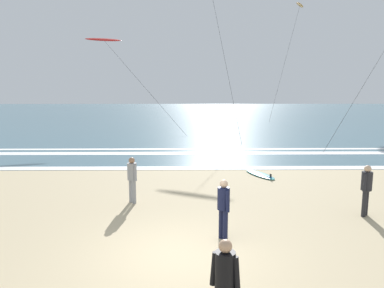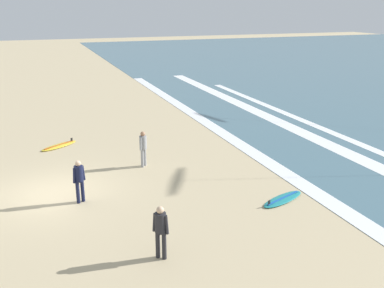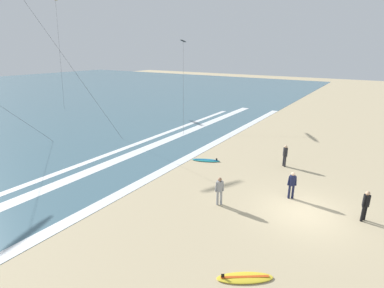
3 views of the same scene
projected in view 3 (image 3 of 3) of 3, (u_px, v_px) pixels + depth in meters
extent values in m
plane|color=tan|center=(302.00, 212.00, 15.01)|extent=(160.00, 160.00, 0.00)
cube|color=white|center=(158.00, 173.00, 19.65)|extent=(50.50, 0.79, 0.01)
cube|color=white|center=(112.00, 162.00, 21.56)|extent=(50.45, 1.00, 0.01)
cube|color=white|center=(111.00, 153.00, 23.44)|extent=(40.36, 0.57, 0.01)
cylinder|color=black|center=(365.00, 213.00, 14.17)|extent=(0.13, 0.13, 0.82)
cylinder|color=black|center=(363.00, 214.00, 14.07)|extent=(0.13, 0.13, 0.82)
cylinder|color=black|center=(366.00, 200.00, 13.90)|extent=(0.32, 0.32, 0.58)
cylinder|color=black|center=(369.00, 200.00, 14.00)|extent=(0.16, 0.14, 0.56)
cylinder|color=black|center=(364.00, 202.00, 13.82)|extent=(0.16, 0.14, 0.56)
sphere|color=tan|center=(368.00, 193.00, 13.78)|extent=(0.21, 0.21, 0.21)
cylinder|color=#232328|center=(285.00, 161.00, 20.67)|extent=(0.13, 0.13, 0.82)
cylinder|color=#232328|center=(284.00, 160.00, 20.86)|extent=(0.13, 0.13, 0.82)
cylinder|color=#232328|center=(285.00, 152.00, 20.55)|extent=(0.32, 0.32, 0.58)
cylinder|color=#232328|center=(287.00, 153.00, 20.38)|extent=(0.16, 0.16, 0.56)
cylinder|color=#232328|center=(284.00, 151.00, 20.73)|extent=(0.16, 0.16, 0.56)
sphere|color=#DBB28E|center=(286.00, 147.00, 20.43)|extent=(0.21, 0.21, 0.21)
cylinder|color=#141938|center=(293.00, 192.00, 16.25)|extent=(0.13, 0.13, 0.82)
cylinder|color=#141938|center=(289.00, 192.00, 16.27)|extent=(0.13, 0.13, 0.82)
cylinder|color=#141938|center=(292.00, 180.00, 16.04)|extent=(0.32, 0.32, 0.58)
cylinder|color=#141938|center=(296.00, 181.00, 16.03)|extent=(0.14, 0.16, 0.56)
cylinder|color=#141938|center=(289.00, 181.00, 16.07)|extent=(0.14, 0.16, 0.56)
sphere|color=#DBB28E|center=(293.00, 174.00, 15.92)|extent=(0.21, 0.21, 0.21)
cylinder|color=gray|center=(221.00, 198.00, 15.61)|extent=(0.13, 0.13, 0.82)
cylinder|color=gray|center=(217.00, 198.00, 15.57)|extent=(0.13, 0.13, 0.82)
cylinder|color=gray|center=(220.00, 186.00, 15.37)|extent=(0.32, 0.32, 0.58)
cylinder|color=gray|center=(223.00, 186.00, 15.41)|extent=(0.16, 0.16, 0.56)
cylinder|color=gray|center=(216.00, 187.00, 15.35)|extent=(0.16, 0.16, 0.56)
sphere|color=#9E7051|center=(220.00, 179.00, 15.25)|extent=(0.21, 0.21, 0.21)
ellipsoid|color=teal|center=(206.00, 160.00, 21.89)|extent=(1.36, 2.17, 0.09)
cube|color=#1959B2|center=(206.00, 160.00, 21.87)|extent=(0.77, 1.69, 0.01)
cube|color=black|center=(217.00, 159.00, 21.71)|extent=(0.06, 0.12, 0.16)
ellipsoid|color=yellow|center=(245.00, 278.00, 10.61)|extent=(1.70, 2.06, 0.09)
cube|color=#D84C19|center=(245.00, 277.00, 10.59)|extent=(1.11, 1.51, 0.01)
cube|color=black|center=(223.00, 276.00, 10.54)|extent=(0.08, 0.11, 0.16)
ellipsoid|color=black|center=(183.00, 41.00, 34.34)|extent=(3.12, 2.36, 0.43)
cylinder|color=#333333|center=(183.00, 83.00, 31.56)|extent=(7.30, 4.98, 9.03)
cylinder|color=#333333|center=(69.00, 64.00, 27.52)|extent=(1.59, 11.25, 13.50)
cylinder|color=#333333|center=(60.00, 52.00, 43.10)|extent=(5.28, 6.57, 15.53)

